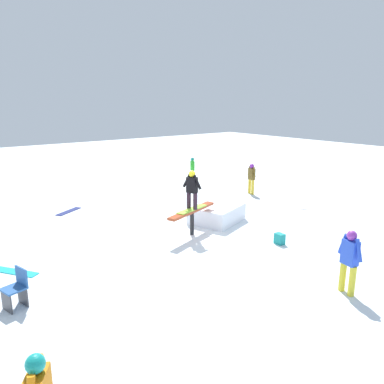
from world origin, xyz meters
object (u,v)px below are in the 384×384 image
loose_snowboard_cyan (14,272)px  folding_chair (16,290)px  bystander_brown (251,177)px  loose_snowboard_navy (69,211)px  bystander_blue (349,259)px  backpack_on_snow (280,239)px  rail_feature (192,214)px  loose_snowboard_white (297,205)px  main_rider_on_rail (192,191)px  bystander_green (192,168)px

loose_snowboard_cyan → folding_chair: size_ratio=1.60×
bystander_brown → loose_snowboard_navy: bystander_brown is taller
bystander_blue → bystander_brown: size_ratio=1.05×
backpack_on_snow → loose_snowboard_cyan: bearing=72.3°
rail_feature → bystander_brown: bystander_brown is taller
loose_snowboard_cyan → loose_snowboard_white: (-11.22, 0.54, 0.00)m
bystander_brown → loose_snowboard_navy: (8.07, -2.41, -0.81)m
loose_snowboard_white → folding_chair: bearing=-54.8°
rail_feature → main_rider_on_rail: 0.79m
main_rider_on_rail → bystander_green: size_ratio=1.02×
bystander_green → bystander_brown: (-0.55, 3.93, 0.07)m
main_rider_on_rail → bystander_blue: bearing=78.6°
bystander_brown → folding_chair: size_ratio=1.67×
rail_feature → main_rider_on_rail: size_ratio=1.68×
rail_feature → main_rider_on_rail: bearing=0.0°
backpack_on_snow → bystander_green: bearing=-16.2°
main_rider_on_rail → loose_snowboard_cyan: size_ratio=0.98×
main_rider_on_rail → loose_snowboard_cyan: (5.46, -0.61, -1.51)m
bystander_green → bystander_blue: size_ratio=0.88×
bystander_blue → loose_snowboard_navy: bearing=-152.7°
folding_chair → loose_snowboard_white: bearing=81.3°
loose_snowboard_navy → backpack_on_snow: (-4.03, 7.52, 0.16)m
bystander_green → folding_chair: bearing=153.8°
loose_snowboard_navy → folding_chair: (3.43, 6.46, 0.40)m
bystander_brown → backpack_on_snow: (4.05, 5.11, -0.65)m
rail_feature → bystander_brown: 6.34m
loose_snowboard_white → folding_chair: 11.64m
loose_snowboard_navy → backpack_on_snow: size_ratio=3.65×
bystander_blue → loose_snowboard_cyan: (5.93, -5.94, -0.85)m
main_rider_on_rail → backpack_on_snow: (-1.67, 2.35, -1.36)m
rail_feature → loose_snowboard_cyan: rail_feature is taller
bystander_blue → folding_chair: (6.27, -4.04, -0.45)m
bystander_brown → loose_snowboard_cyan: (11.17, 2.14, -0.81)m
rail_feature → loose_snowboard_navy: (2.36, -5.17, -0.72)m
rail_feature → loose_snowboard_cyan: (5.46, -0.61, -0.72)m
main_rider_on_rail → bystander_green: bearing=-144.2°
bystander_green → rail_feature: bearing=170.1°
bystander_green → loose_snowboard_navy: bearing=129.1°
rail_feature → bystander_green: 8.44m
bystander_green → loose_snowboard_navy: (7.52, 1.52, -0.75)m
rail_feature → bystander_green: bearing=-146.3°
main_rider_on_rail → loose_snowboard_cyan: bearing=-22.9°
bystander_green → bystander_brown: size_ratio=0.92×
loose_snowboard_navy → loose_snowboard_cyan: size_ratio=0.88×
loose_snowboard_navy → bystander_blue: bearing=75.2°
loose_snowboard_white → backpack_on_snow: size_ratio=3.89×
loose_snowboard_cyan → folding_chair: bearing=-44.3°
rail_feature → backpack_on_snow: 2.94m
rail_feature → bystander_blue: bystander_blue is taller
bystander_green → folding_chair: 13.55m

